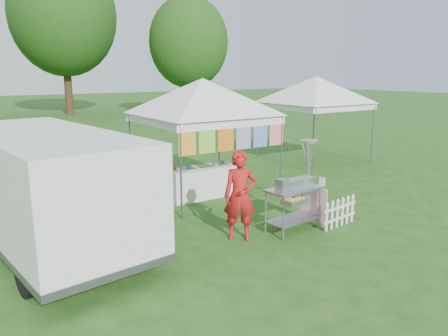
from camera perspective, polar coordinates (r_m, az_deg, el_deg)
ground at (r=8.93m, az=9.15°, el=-8.39°), size 120.00×120.00×0.00m
canopy_main at (r=11.15m, az=-2.82°, el=11.59°), size 4.24×4.24×3.45m
canopy_right at (r=15.78m, az=11.94°, el=11.61°), size 4.24×4.24×3.45m
tree_mid at (r=35.39m, az=-20.31°, el=18.18°), size 7.60×7.60×11.52m
tree_right at (r=32.24m, az=-4.65°, el=16.02°), size 5.60×5.60×8.42m
donut_cart at (r=8.88m, az=10.01°, el=-1.36°), size 1.29×1.00×1.80m
vendor at (r=8.28m, az=2.12°, el=-3.64°), size 0.75×0.69×1.72m
cargo_van at (r=8.57m, az=-22.44°, el=-2.06°), size 2.65×5.33×2.13m
picket_fence at (r=9.40m, az=14.89°, el=-5.72°), size 1.08×0.16×0.56m
display_table at (r=11.19m, az=-2.99°, el=-1.85°), size 1.80×0.70×0.78m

